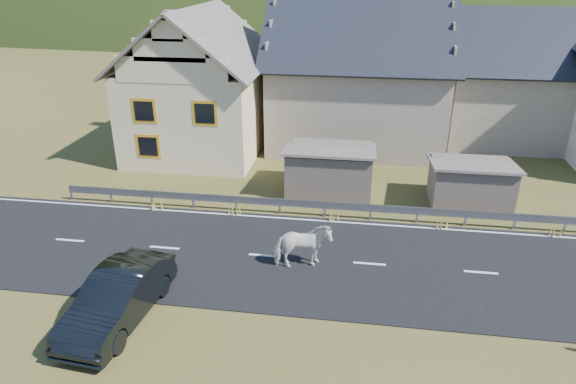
# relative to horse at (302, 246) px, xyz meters

# --- Properties ---
(ground) EXTENTS (160.00, 160.00, 0.00)m
(ground) POSITION_rel_horse_xyz_m (2.47, 0.56, -0.91)
(ground) COLOR #3D421C
(ground) RESTS_ON ground
(road) EXTENTS (60.00, 7.00, 0.04)m
(road) POSITION_rel_horse_xyz_m (2.47, 0.56, -0.89)
(road) COLOR black
(road) RESTS_ON ground
(lane_markings) EXTENTS (60.00, 6.60, 0.01)m
(lane_markings) POSITION_rel_horse_xyz_m (2.47, 0.56, -0.86)
(lane_markings) COLOR silver
(lane_markings) RESTS_ON road
(guardrail) EXTENTS (28.10, 0.09, 0.75)m
(guardrail) POSITION_rel_horse_xyz_m (2.47, 4.24, -0.34)
(guardrail) COLOR #93969B
(guardrail) RESTS_ON ground
(shed_left) EXTENTS (4.30, 3.30, 2.40)m
(shed_left) POSITION_rel_horse_xyz_m (0.47, 7.06, 0.19)
(shed_left) COLOR #706155
(shed_left) RESTS_ON ground
(shed_right) EXTENTS (3.80, 2.90, 2.20)m
(shed_right) POSITION_rel_horse_xyz_m (6.97, 6.56, 0.09)
(shed_right) COLOR #706155
(shed_right) RESTS_ON ground
(house_cream) EXTENTS (7.80, 9.80, 8.30)m
(house_cream) POSITION_rel_horse_xyz_m (-7.54, 12.56, 3.45)
(house_cream) COLOR beige
(house_cream) RESTS_ON ground
(house_stone_a) EXTENTS (10.80, 9.80, 8.90)m
(house_stone_a) POSITION_rel_horse_xyz_m (1.47, 15.56, 3.73)
(house_stone_a) COLOR gray
(house_stone_a) RESTS_ON ground
(house_stone_b) EXTENTS (9.80, 8.80, 8.10)m
(house_stone_b) POSITION_rel_horse_xyz_m (11.47, 17.56, 3.33)
(house_stone_b) COLOR gray
(house_stone_b) RESTS_ON ground
(mountain) EXTENTS (440.00, 280.00, 260.00)m
(mountain) POSITION_rel_horse_xyz_m (7.47, 180.56, -20.91)
(mountain) COLOR #233210
(mountain) RESTS_ON ground
(horse) EXTENTS (1.48, 2.23, 1.73)m
(horse) POSITION_rel_horse_xyz_m (0.00, 0.00, 0.00)
(horse) COLOR silver
(horse) RESTS_ON road
(car) EXTENTS (2.12, 4.99, 1.60)m
(car) POSITION_rel_horse_xyz_m (-5.30, -3.81, -0.11)
(car) COLOR black
(car) RESTS_ON ground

